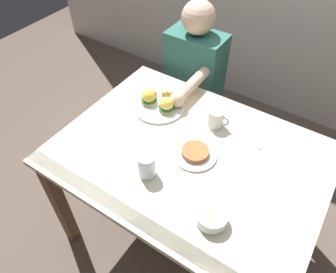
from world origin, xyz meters
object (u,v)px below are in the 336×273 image
Objects in this scene: dining_table at (189,167)px; water_glass_near at (147,166)px; coffee_mug at (216,118)px; eggs_benedict_plate at (159,104)px; diner_person at (192,80)px; fork at (263,140)px; side_plate at (194,154)px; fruit_bowl at (212,217)px.

dining_table is 0.27m from water_glass_near.
coffee_mug is at bearing 76.21° from water_glass_near.
dining_table is at bearing -93.16° from coffee_mug.
eggs_benedict_plate is at bearing -172.11° from coffee_mug.
fork is at bearing -30.48° from diner_person.
fork is (0.54, 0.08, -0.03)m from eggs_benedict_plate.
diner_person is (-0.04, 0.42, -0.12)m from eggs_benedict_plate.
side_plate is at bearing -86.56° from coffee_mug.
side_plate is 0.71m from diner_person.
water_glass_near is at bearing -73.42° from diner_person.
coffee_mug is (0.01, 0.23, 0.16)m from dining_table.
dining_table is 0.27m from coffee_mug.
water_glass_near is 0.85m from diner_person.
diner_person is at bearing 118.91° from dining_table.
water_glass_near is at bearing -103.79° from coffee_mug.
fruit_bowl is 0.33m from side_plate.
fork is at bearing 89.39° from fruit_bowl.
water_glass_near is at bearing 171.44° from fruit_bowl.
dining_table is 1.05× the size of diner_person.
side_plate reaches higher than fork.
fruit_bowl is 0.11× the size of diner_person.
fork is at bearing 8.04° from eggs_benedict_plate.
dining_table is 6.00× the size of side_plate.
fork is 0.78× the size of side_plate.
water_glass_near reaches higher than coffee_mug.
dining_table is 7.69× the size of fork.
water_glass_near is (-0.11, -0.43, 0.00)m from coffee_mug.
dining_table is 0.69m from diner_person.
fork is at bearing 53.59° from water_glass_near.
fork is at bearing 8.24° from coffee_mug.
dining_table is 10.75× the size of coffee_mug.
eggs_benedict_plate is at bearing -171.96° from fork.
side_plate is at bearing 131.05° from fruit_bowl.
dining_table is 0.38m from fork.
dining_table is 4.44× the size of eggs_benedict_plate.
eggs_benedict_plate reaches higher than fruit_bowl.
coffee_mug is 0.10× the size of diner_person.
coffee_mug is 0.56× the size of side_plate.
fruit_bowl is 0.51m from fork.
dining_table is 10.00× the size of fruit_bowl.
water_glass_near is 0.10× the size of diner_person.
eggs_benedict_plate is at bearing -85.17° from diner_person.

